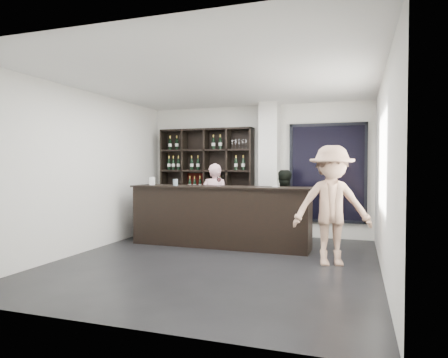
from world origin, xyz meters
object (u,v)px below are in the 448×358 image
(tasting_counter, at_px, (220,216))
(customer, at_px, (332,205))
(taster_black, at_px, (283,207))
(wine_shelf, at_px, (206,181))
(taster_pink, at_px, (215,202))

(tasting_counter, bearing_deg, customer, -19.75)
(customer, bearing_deg, taster_black, 110.71)
(wine_shelf, relative_size, customer, 1.29)
(wine_shelf, height_order, customer, wine_shelf)
(taster_pink, distance_m, taster_black, 1.44)
(customer, bearing_deg, taster_pink, 134.88)
(taster_pink, relative_size, customer, 0.86)
(taster_black, xyz_separation_m, customer, (1.03, -1.45, 0.20))
(customer, bearing_deg, wine_shelf, 128.88)
(wine_shelf, bearing_deg, tasting_counter, -59.58)
(taster_pink, height_order, customer, customer)
(taster_black, bearing_deg, tasting_counter, 10.21)
(customer, bearing_deg, tasting_counter, 144.70)
(wine_shelf, xyz_separation_m, customer, (2.93, -2.17, -0.27))
(tasting_counter, distance_m, taster_black, 1.29)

